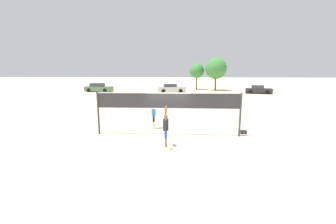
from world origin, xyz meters
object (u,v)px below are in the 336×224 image
(gear_bag, at_px, (243,132))
(tree_right_cluster, at_px, (216,68))
(volleyball, at_px, (170,147))
(tree_left_cluster, at_px, (197,71))
(parked_car_mid, at_px, (258,90))
(parked_car_far, at_px, (99,88))
(player_spiker, at_px, (166,126))
(parked_car_near, at_px, (171,89))
(volleyball_net, at_px, (168,104))
(player_blocker, at_px, (154,112))

(gear_bag, relative_size, tree_right_cluster, 0.06)
(volleyball, relative_size, tree_left_cluster, 0.05)
(parked_car_mid, relative_size, parked_car_far, 0.89)
(player_spiker, relative_size, tree_right_cluster, 0.34)
(parked_car_near, height_order, parked_car_far, parked_car_far)
(player_spiker, bearing_deg, parked_car_far, 26.23)
(parked_car_far, bearing_deg, volleyball_net, -56.93)
(gear_bag, bearing_deg, player_spiker, -150.82)
(volleyball, height_order, parked_car_near, parked_car_near)
(player_spiker, relative_size, gear_bag, 5.58)
(player_blocker, distance_m, volleyball, 4.12)
(player_blocker, distance_m, tree_right_cluster, 29.19)
(gear_bag, xyz_separation_m, tree_left_cluster, (-0.76, 30.84, 3.47))
(volleyball_net, relative_size, parked_car_mid, 1.92)
(tree_left_cluster, relative_size, tree_right_cluster, 0.84)
(parked_car_far, distance_m, tree_left_cluster, 18.48)
(parked_car_mid, xyz_separation_m, tree_right_cluster, (-6.10, 5.13, 3.42))
(player_spiker, distance_m, parked_car_near, 27.07)
(parked_car_near, xyz_separation_m, parked_car_mid, (14.11, -0.88, -0.05))
(volleyball_net, distance_m, player_spiker, 2.10)
(gear_bag, relative_size, parked_car_near, 0.07)
(volleyball, distance_m, tree_right_cluster, 32.66)
(player_spiker, xyz_separation_m, tree_right_cluster, (7.05, 31.30, 2.96))
(parked_car_near, xyz_separation_m, parked_car_far, (-12.63, 0.52, 0.01))
(player_spiker, height_order, gear_bag, player_spiker)
(parked_car_far, xyz_separation_m, tree_right_cluster, (20.64, 3.74, 3.35))
(volleyball_net, xyz_separation_m, tree_left_cluster, (3.73, 31.39, 1.75))
(player_spiker, relative_size, parked_car_far, 0.42)
(player_spiker, xyz_separation_m, parked_car_near, (-0.96, 27.05, -0.41))
(player_spiker, xyz_separation_m, tree_left_cluster, (3.73, 33.34, 2.52))
(player_blocker, bearing_deg, volleyball, 18.47)
(player_spiker, distance_m, tree_left_cluster, 33.65)
(volleyball_net, relative_size, player_spiker, 4.11)
(player_spiker, height_order, tree_right_cluster, tree_right_cluster)
(gear_bag, bearing_deg, player_blocker, 170.74)
(player_spiker, height_order, parked_car_far, player_spiker)
(player_spiker, distance_m, volleyball, 1.05)
(parked_car_mid, distance_m, parked_car_far, 26.78)
(player_blocker, xyz_separation_m, volleyball, (1.27, -3.80, -0.97))
(parked_car_mid, relative_size, tree_right_cluster, 0.73)
(tree_left_cluster, xyz_separation_m, tree_right_cluster, (3.32, -2.04, 0.44))
(gear_bag, relative_size, tree_left_cluster, 0.07)
(volleyball_net, height_order, parked_car_near, volleyball_net)
(player_blocker, bearing_deg, tree_right_cluster, 163.87)
(volleyball_net, relative_size, parked_car_near, 1.68)
(parked_car_mid, bearing_deg, player_blocker, -108.33)
(parked_car_mid, xyz_separation_m, tree_left_cluster, (-9.43, 7.17, 2.97))
(gear_bag, bearing_deg, tree_left_cluster, 91.41)
(player_blocker, relative_size, parked_car_near, 0.42)
(volleyball_net, height_order, parked_car_mid, volleyball_net)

